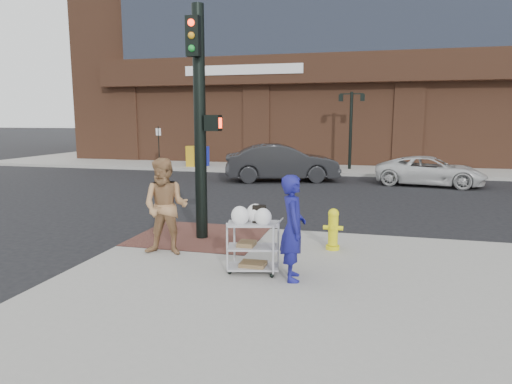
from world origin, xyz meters
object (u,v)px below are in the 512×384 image
(fire_hydrant, at_px, (333,229))
(traffic_signal_pole, at_px, (200,117))
(minivan_white, at_px, (430,171))
(sedan_dark, at_px, (282,163))
(utility_cart, at_px, (253,242))
(lamp_post, at_px, (351,122))
(pedestrian_tan, at_px, (166,207))
(woman_blue, at_px, (293,228))

(fire_hydrant, bearing_deg, traffic_signal_pole, 176.48)
(minivan_white, bearing_deg, fire_hydrant, 173.36)
(traffic_signal_pole, distance_m, minivan_white, 12.70)
(sedan_dark, xyz_separation_m, utility_cart, (1.98, -12.70, -0.14))
(lamp_post, distance_m, pedestrian_tan, 16.83)
(traffic_signal_pole, height_order, minivan_white, traffic_signal_pole)
(lamp_post, xyz_separation_m, traffic_signal_pole, (-2.48, -15.23, 0.21))
(lamp_post, height_order, sedan_dark, lamp_post)
(minivan_white, relative_size, fire_hydrant, 5.17)
(fire_hydrant, bearing_deg, lamp_post, 91.57)
(sedan_dark, bearing_deg, traffic_signal_pole, 164.48)
(utility_cart, bearing_deg, fire_hydrant, 55.67)
(woman_blue, bearing_deg, lamp_post, -13.76)
(sedan_dark, distance_m, utility_cart, 12.86)
(pedestrian_tan, bearing_deg, fire_hydrant, 14.78)
(pedestrian_tan, relative_size, minivan_white, 0.43)
(utility_cart, height_order, fire_hydrant, utility_cart)
(lamp_post, relative_size, pedestrian_tan, 2.11)
(sedan_dark, height_order, utility_cart, sedan_dark)
(utility_cart, bearing_deg, woman_blue, -11.90)
(minivan_white, height_order, fire_hydrant, minivan_white)
(pedestrian_tan, distance_m, sedan_dark, 12.06)
(minivan_white, bearing_deg, woman_blue, 173.51)
(traffic_signal_pole, height_order, woman_blue, traffic_signal_pole)
(utility_cart, bearing_deg, minivan_white, 71.50)
(traffic_signal_pole, bearing_deg, minivan_white, 61.28)
(woman_blue, relative_size, minivan_white, 0.40)
(minivan_white, bearing_deg, traffic_signal_pole, 160.22)
(woman_blue, xyz_separation_m, sedan_dark, (-2.70, 12.85, -0.19))
(woman_blue, height_order, minivan_white, woman_blue)
(woman_blue, relative_size, fire_hydrant, 2.06)
(lamp_post, relative_size, traffic_signal_pole, 0.80)
(sedan_dark, height_order, fire_hydrant, sedan_dark)
(lamp_post, bearing_deg, minivan_white, -50.38)
(pedestrian_tan, bearing_deg, minivan_white, 57.93)
(pedestrian_tan, distance_m, minivan_white, 13.79)
(utility_cart, distance_m, fire_hydrant, 2.16)
(lamp_post, distance_m, utility_cart, 17.31)
(traffic_signal_pole, bearing_deg, fire_hydrant, -3.52)
(lamp_post, xyz_separation_m, minivan_white, (3.53, -4.26, -2.01))
(woman_blue, distance_m, fire_hydrant, 2.05)
(sedan_dark, xyz_separation_m, minivan_white, (6.31, 0.22, -0.22))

